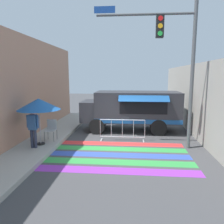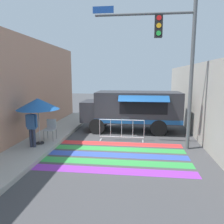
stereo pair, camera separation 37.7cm
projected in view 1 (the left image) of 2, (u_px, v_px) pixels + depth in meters
ground_plane at (114, 147)px, 10.05m from camera, size 60.00×60.00×0.00m
sidewalk_left at (15, 142)px, 10.45m from camera, size 4.40×16.00×0.17m
building_left_facade at (17, 90)px, 10.02m from camera, size 0.25×16.00×5.18m
concrete_wall_right at (193, 99)px, 12.31m from camera, size 0.20×16.00×3.88m
crosswalk_painted at (112, 155)px, 9.04m from camera, size 6.40×3.60×0.01m
food_truck at (130, 108)px, 12.84m from camera, size 5.67×2.61×2.33m
traffic_signal_pole at (174, 52)px, 9.28m from camera, size 4.31×0.29×6.32m
patio_umbrella at (39, 104)px, 9.59m from camera, size 1.88×1.88×2.09m
folding_chair at (51, 128)px, 10.47m from camera, size 0.47×0.47×0.99m
vendor_person at (33, 126)px, 9.26m from camera, size 0.53×0.23×1.71m
barricade_front at (122, 130)px, 10.94m from camera, size 2.26×0.44×1.09m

